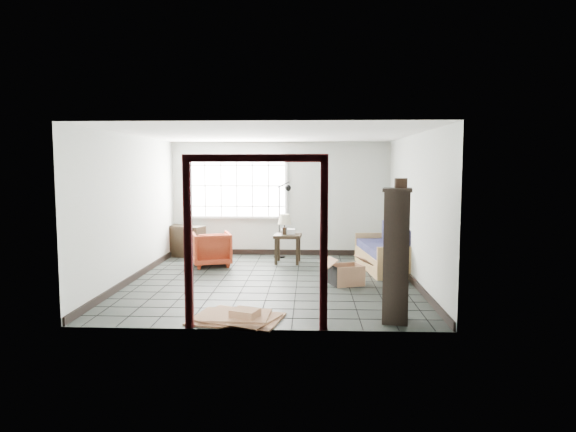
{
  "coord_description": "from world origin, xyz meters",
  "views": [
    {
      "loc": [
        0.68,
        -9.01,
        2.05
      ],
      "look_at": [
        0.28,
        0.3,
        1.14
      ],
      "focal_mm": 32.0,
      "sensor_mm": 36.0,
      "label": 1
    }
  ],
  "objects_px": {
    "tall_shelf": "(396,254)",
    "armchair": "(211,247)",
    "side_table": "(288,239)",
    "futon_sofa": "(387,253)"
  },
  "relations": [
    {
      "from": "armchair",
      "to": "side_table",
      "type": "xyz_separation_m",
      "value": [
        1.56,
        0.38,
        0.12
      ]
    },
    {
      "from": "tall_shelf",
      "to": "side_table",
      "type": "bearing_deg",
      "value": 121.91
    },
    {
      "from": "futon_sofa",
      "to": "armchair",
      "type": "distance_m",
      "value": 3.57
    },
    {
      "from": "futon_sofa",
      "to": "side_table",
      "type": "bearing_deg",
      "value": 157.11
    },
    {
      "from": "futon_sofa",
      "to": "tall_shelf",
      "type": "relative_size",
      "value": 1.18
    },
    {
      "from": "futon_sofa",
      "to": "side_table",
      "type": "xyz_separation_m",
      "value": [
        -2.0,
        0.59,
        0.18
      ]
    },
    {
      "from": "futon_sofa",
      "to": "tall_shelf",
      "type": "height_order",
      "value": "tall_shelf"
    },
    {
      "from": "tall_shelf",
      "to": "armchair",
      "type": "bearing_deg",
      "value": 141.09
    },
    {
      "from": "side_table",
      "to": "futon_sofa",
      "type": "bearing_deg",
      "value": -16.45
    },
    {
      "from": "futon_sofa",
      "to": "tall_shelf",
      "type": "distance_m",
      "value": 3.51
    }
  ]
}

